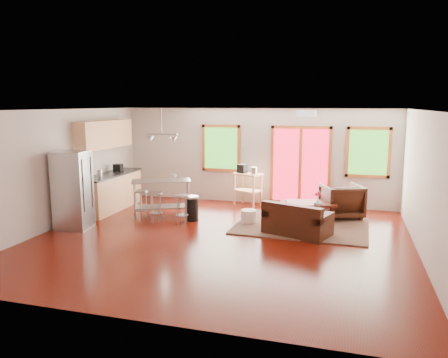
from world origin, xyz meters
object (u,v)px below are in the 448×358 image
(loveseat, at_px, (297,222))
(ottoman, at_px, (293,210))
(coffee_table, at_px, (311,205))
(kitchen_cart, at_px, (247,178))
(rug, at_px, (302,226))
(refrigerator, at_px, (73,190))
(armchair, at_px, (341,199))
(island, at_px, (161,191))

(loveseat, xyz_separation_m, ottoman, (-0.27, 1.45, -0.10))
(coffee_table, relative_size, kitchen_cart, 1.13)
(rug, xyz_separation_m, kitchen_cart, (-1.65, 1.67, 0.74))
(loveseat, relative_size, refrigerator, 0.88)
(loveseat, bearing_deg, coffee_table, 101.16)
(loveseat, distance_m, armchair, 1.94)
(loveseat, distance_m, kitchen_cart, 2.91)
(refrigerator, xyz_separation_m, island, (1.43, 1.49, -0.24))
(rug, relative_size, ottoman, 5.25)
(armchair, height_order, refrigerator, refrigerator)
(armchair, height_order, island, armchair)
(coffee_table, relative_size, armchair, 1.38)
(loveseat, distance_m, island, 3.45)
(refrigerator, bearing_deg, ottoman, 17.89)
(rug, bearing_deg, kitchen_cart, 134.60)
(refrigerator, height_order, kitchen_cart, refrigerator)
(loveseat, relative_size, island, 0.99)
(rug, distance_m, island, 3.45)
(refrigerator, xyz_separation_m, kitchen_cart, (3.18, 3.17, -0.10))
(loveseat, bearing_deg, rug, 106.57)
(refrigerator, bearing_deg, rug, 8.74)
(kitchen_cart, bearing_deg, loveseat, -55.80)
(loveseat, bearing_deg, island, -172.16)
(refrigerator, bearing_deg, coffee_table, 13.72)
(coffee_table, height_order, kitchen_cart, kitchen_cart)
(armchair, height_order, ottoman, armchair)
(rug, bearing_deg, armchair, 51.21)
(island, xyz_separation_m, kitchen_cart, (1.75, 1.69, 0.14))
(armchair, bearing_deg, loveseat, 40.76)
(coffee_table, xyz_separation_m, ottoman, (-0.45, 0.21, -0.20))
(rug, relative_size, loveseat, 1.92)
(rug, bearing_deg, island, -179.76)
(rug, bearing_deg, ottoman, 112.01)
(rug, height_order, island, island)
(ottoman, bearing_deg, refrigerator, -153.56)
(rug, bearing_deg, loveseat, -92.84)
(rug, height_order, refrigerator, refrigerator)
(loveseat, relative_size, kitchen_cart, 1.35)
(coffee_table, distance_m, refrigerator, 5.39)
(rug, distance_m, kitchen_cart, 2.46)
(island, bearing_deg, kitchen_cart, 43.94)
(loveseat, height_order, ottoman, loveseat)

